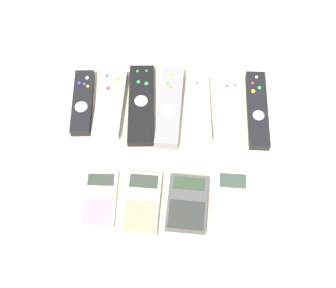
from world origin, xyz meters
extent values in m
plane|color=beige|center=(0.00, 0.00, 0.00)|extent=(3.00, 3.00, 0.00)
cube|color=black|center=(-0.19, 0.13, 0.01)|extent=(0.05, 0.16, 0.02)
cylinder|color=silver|center=(-0.19, 0.11, 0.02)|extent=(0.03, 0.03, 0.00)
cylinder|color=orange|center=(-0.18, 0.17, 0.02)|extent=(0.01, 0.01, 0.00)
cylinder|color=blue|center=(-0.20, 0.17, 0.02)|extent=(0.01, 0.01, 0.00)
cylinder|color=silver|center=(-0.19, 0.19, 0.02)|extent=(0.01, 0.01, 0.00)
cylinder|color=blue|center=(-0.19, 0.17, 0.02)|extent=(0.01, 0.01, 0.00)
cube|color=#B7B7BC|center=(-0.13, 0.13, 0.01)|extent=(0.06, 0.17, 0.02)
cylinder|color=#99999E|center=(-0.13, 0.12, 0.02)|extent=(0.03, 0.03, 0.00)
cylinder|color=orange|center=(-0.12, 0.19, 0.02)|extent=(0.01, 0.01, 0.00)
cylinder|color=red|center=(-0.14, 0.16, 0.02)|extent=(0.01, 0.01, 0.00)
cylinder|color=blue|center=(-0.14, 0.20, 0.02)|extent=(0.01, 0.01, 0.00)
cube|color=black|center=(-0.06, 0.13, 0.01)|extent=(0.06, 0.20, 0.02)
cylinder|color=silver|center=(-0.06, 0.13, 0.02)|extent=(0.03, 0.03, 0.00)
cylinder|color=green|center=(-0.08, 0.21, 0.02)|extent=(0.01, 0.01, 0.00)
cylinder|color=green|center=(-0.07, 0.18, 0.02)|extent=(0.01, 0.01, 0.00)
cylinder|color=green|center=(-0.06, 0.22, 0.02)|extent=(0.01, 0.01, 0.00)
cylinder|color=green|center=(-0.05, 0.18, 0.02)|extent=(0.01, 0.01, 0.00)
cube|color=gray|center=(0.00, 0.12, 0.01)|extent=(0.06, 0.20, 0.03)
cylinder|color=silver|center=(0.00, 0.11, 0.03)|extent=(0.03, 0.03, 0.00)
cylinder|color=green|center=(-0.01, 0.18, 0.03)|extent=(0.01, 0.01, 0.00)
cylinder|color=orange|center=(0.00, 0.17, 0.03)|extent=(0.01, 0.01, 0.00)
cylinder|color=yellow|center=(0.00, 0.20, 0.03)|extent=(0.01, 0.01, 0.00)
cube|color=white|center=(0.06, 0.12, 0.01)|extent=(0.06, 0.16, 0.03)
cylinder|color=red|center=(0.06, 0.18, 0.03)|extent=(0.01, 0.01, 0.00)
cylinder|color=silver|center=(0.06, 0.16, 0.03)|extent=(0.01, 0.01, 0.00)
cube|color=silver|center=(0.13, 0.13, 0.01)|extent=(0.07, 0.17, 0.02)
cylinder|color=red|center=(0.12, 0.18, 0.02)|extent=(0.01, 0.01, 0.00)
cylinder|color=blue|center=(0.14, 0.19, 0.02)|extent=(0.01, 0.01, 0.00)
cube|color=black|center=(0.19, 0.13, 0.01)|extent=(0.04, 0.19, 0.02)
cylinder|color=#99999E|center=(0.19, 0.11, 0.02)|extent=(0.03, 0.03, 0.00)
cylinder|color=yellow|center=(0.18, 0.17, 0.02)|extent=(0.01, 0.01, 0.00)
cylinder|color=red|center=(0.18, 0.19, 0.02)|extent=(0.01, 0.01, 0.00)
cylinder|color=silver|center=(0.19, 0.21, 0.02)|extent=(0.01, 0.01, 0.00)
cylinder|color=green|center=(0.20, 0.18, 0.02)|extent=(0.01, 0.01, 0.00)
cube|color=silver|center=(-0.13, -0.09, 0.01)|extent=(0.07, 0.12, 0.01)
cube|color=#333D33|center=(-0.13, -0.05, 0.01)|extent=(0.05, 0.03, 0.00)
cube|color=#A386A1|center=(-0.13, -0.12, 0.01)|extent=(0.06, 0.06, 0.00)
cube|color=beige|center=(-0.05, -0.10, 0.01)|extent=(0.08, 0.13, 0.02)
cube|color=#333D33|center=(-0.04, -0.06, 0.02)|extent=(0.06, 0.03, 0.00)
cube|color=tan|center=(-0.05, -0.13, 0.02)|extent=(0.06, 0.07, 0.00)
cube|color=#4C4C51|center=(0.04, -0.10, 0.01)|extent=(0.08, 0.12, 0.02)
cube|color=#2D422D|center=(0.05, -0.06, 0.02)|extent=(0.06, 0.03, 0.00)
cube|color=#2D312E|center=(0.04, -0.12, 0.02)|extent=(0.07, 0.06, 0.00)
cube|color=silver|center=(0.13, -0.09, 0.01)|extent=(0.07, 0.14, 0.02)
cube|color=#38473D|center=(0.13, -0.05, 0.02)|extent=(0.05, 0.03, 0.00)
cube|color=#A49B96|center=(0.13, -0.13, 0.02)|extent=(0.06, 0.07, 0.00)
camera|label=1|loc=(0.02, -0.44, 0.86)|focal=50.00mm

